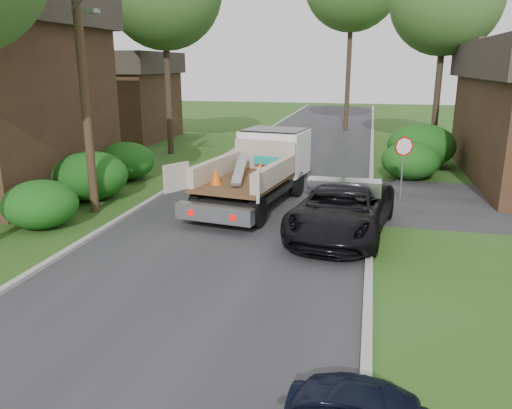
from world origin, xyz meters
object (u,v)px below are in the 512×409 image
object	(u,v)px
utility_pole	(82,61)
flatbed_truck	(263,164)
stop_sign	(403,155)
house_left_far	(116,95)
black_pickup	(342,209)

from	to	relation	value
utility_pole	flatbed_truck	distance (m)	7.28
stop_sign	utility_pole	distance (m)	11.91
house_left_far	flatbed_truck	world-z (taller)	house_left_far
stop_sign	house_left_far	size ratio (longest dim) A/B	0.33
house_left_far	black_pickup	world-z (taller)	house_left_far
stop_sign	black_pickup	bearing A→B (deg)	-113.60
stop_sign	black_pickup	xyz separation A→B (m)	(-1.97, -4.50, -0.98)
black_pickup	flatbed_truck	bearing A→B (deg)	140.97
flatbed_truck	black_pickup	distance (m)	4.74
utility_pole	house_left_far	distance (m)	18.93
stop_sign	house_left_far	xyz separation A→B (m)	(-18.70, 13.00, 1.27)
utility_pole	black_pickup	size ratio (longest dim) A/B	1.74
stop_sign	house_left_far	distance (m)	22.81
stop_sign	black_pickup	distance (m)	5.01
stop_sign	black_pickup	world-z (taller)	stop_sign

